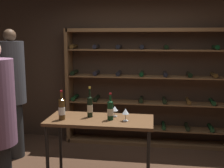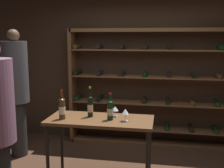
# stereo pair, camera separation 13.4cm
# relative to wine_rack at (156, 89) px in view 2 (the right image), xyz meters

# --- Properties ---
(back_wall) EXTENTS (5.34, 0.10, 2.62)m
(back_wall) POSITION_rel_wine_rack_xyz_m (-0.36, 0.21, 0.28)
(back_wall) COLOR #3D2B1E
(back_wall) RESTS_ON ground
(wine_rack) EXTENTS (3.10, 0.32, 2.07)m
(wine_rack) POSITION_rel_wine_rack_xyz_m (0.00, 0.00, 0.00)
(wine_rack) COLOR brown
(wine_rack) RESTS_ON ground
(tasting_table) EXTENTS (1.36, 0.60, 0.88)m
(tasting_table) POSITION_rel_wine_rack_xyz_m (-0.67, -1.47, -0.24)
(tasting_table) COLOR brown
(tasting_table) RESTS_ON ground
(person_bystander_dark_jacket) EXTENTS (0.40, 0.40, 2.04)m
(person_bystander_dark_jacket) POSITION_rel_wine_rack_xyz_m (-2.17, -0.86, 0.11)
(person_bystander_dark_jacket) COLOR #292929
(person_bystander_dark_jacket) RESTS_ON ground
(wine_bottle_red_label) EXTENTS (0.07, 0.07, 0.40)m
(wine_bottle_red_label) POSITION_rel_wine_rack_xyz_m (-0.81, -1.41, -0.00)
(wine_bottle_red_label) COLOR black
(wine_bottle_red_label) RESTS_ON tasting_table
(wine_bottle_gold_foil) EXTENTS (0.08, 0.08, 0.35)m
(wine_bottle_gold_foil) POSITION_rel_wine_rack_xyz_m (-0.53, -1.50, -0.02)
(wine_bottle_gold_foil) COLOR black
(wine_bottle_gold_foil) RESTS_ON tasting_table
(wine_bottle_black_capsule) EXTENTS (0.08, 0.08, 0.38)m
(wine_bottle_black_capsule) POSITION_rel_wine_rack_xyz_m (-1.14, -1.58, -0.01)
(wine_bottle_black_capsule) COLOR #4C3314
(wine_bottle_black_capsule) RESTS_ON tasting_table
(wine_glass_stemmed_right) EXTENTS (0.09, 0.09, 0.16)m
(wine_glass_stemmed_right) POSITION_rel_wine_rack_xyz_m (-0.33, -1.52, -0.03)
(wine_glass_stemmed_right) COLOR silver
(wine_glass_stemmed_right) RESTS_ON tasting_table
(wine_glass_stemmed_left) EXTENTS (0.09, 0.09, 0.14)m
(wine_glass_stemmed_left) POSITION_rel_wine_rack_xyz_m (-0.49, -1.34, -0.05)
(wine_glass_stemmed_left) COLOR silver
(wine_glass_stemmed_left) RESTS_ON tasting_table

